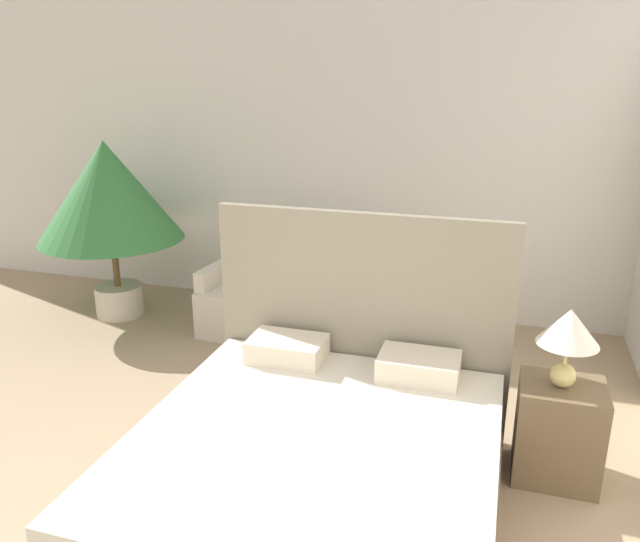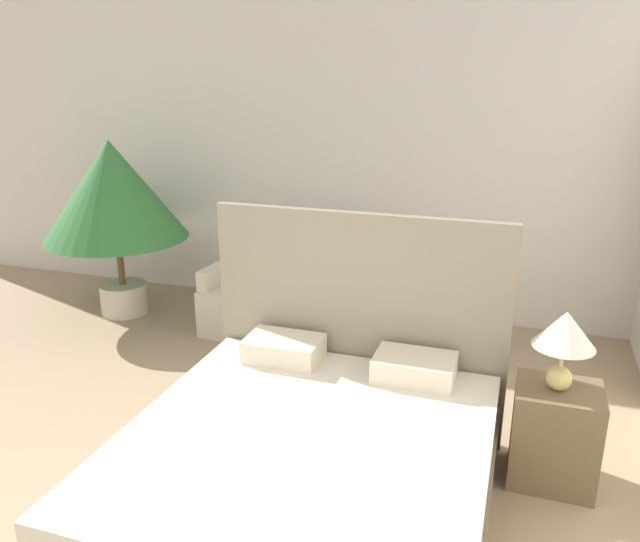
{
  "view_description": "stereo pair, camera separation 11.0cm",
  "coord_description": "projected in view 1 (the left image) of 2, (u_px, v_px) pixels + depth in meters",
  "views": [
    {
      "loc": [
        1.54,
        -1.51,
        2.22
      ],
      "look_at": [
        0.28,
        2.62,
        0.81
      ],
      "focal_mm": 35.0,
      "sensor_mm": 36.0,
      "label": 1
    },
    {
      "loc": [
        1.65,
        -1.48,
        2.22
      ],
      "look_at": [
        0.28,
        2.62,
        0.81
      ],
      "focal_mm": 35.0,
      "sensor_mm": 36.0,
      "label": 2
    }
  ],
  "objects": [
    {
      "name": "potted_palm",
      "position": [
        108.0,
        195.0,
        5.56
      ],
      "size": [
        1.29,
        1.29,
        1.63
      ],
      "color": "beige",
      "rests_on": "ground_plane"
    },
    {
      "name": "side_table",
      "position": [
        291.0,
        306.0,
        5.4
      ],
      "size": [
        0.34,
        0.34,
        0.51
      ],
      "color": "#B7AD93",
      "rests_on": "ground_plane"
    },
    {
      "name": "table_lamp",
      "position": [
        569.0,
        332.0,
        3.29
      ],
      "size": [
        0.33,
        0.33,
        0.45
      ],
      "color": "tan",
      "rests_on": "nightstand"
    },
    {
      "name": "wall_back",
      "position": [
        336.0,
        156.0,
        5.73
      ],
      "size": [
        10.0,
        0.06,
        2.9
      ],
      "color": "silver",
      "rests_on": "ground_plane"
    },
    {
      "name": "armchair_near_window_right",
      "position": [
        339.0,
        311.0,
        5.27
      ],
      "size": [
        0.67,
        0.76,
        0.82
      ],
      "rotation": [
        0.0,
        0.0,
        0.11
      ],
      "color": "beige",
      "rests_on": "ground_plane"
    },
    {
      "name": "armchair_near_window_left",
      "position": [
        245.0,
        301.0,
        5.51
      ],
      "size": [
        0.65,
        0.75,
        0.82
      ],
      "rotation": [
        0.0,
        0.0,
        -0.09
      ],
      "color": "beige",
      "rests_on": "ground_plane"
    },
    {
      "name": "nightstand",
      "position": [
        558.0,
        431.0,
        3.49
      ],
      "size": [
        0.46,
        0.39,
        0.58
      ],
      "color": "brown",
      "rests_on": "ground_plane"
    },
    {
      "name": "bed",
      "position": [
        318.0,
        461.0,
        3.21
      ],
      "size": [
        1.84,
        1.98,
        1.41
      ],
      "color": "brown",
      "rests_on": "ground_plane"
    }
  ]
}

